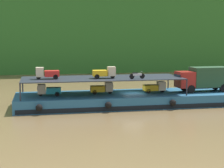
{
  "coord_description": "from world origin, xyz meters",
  "views": [
    {
      "loc": [
        -11.31,
        -43.75,
        8.4
      ],
      "look_at": [
        -2.61,
        0.0,
        2.7
      ],
      "focal_mm": 59.21,
      "sensor_mm": 36.0,
      "label": 1
    }
  ],
  "objects_px": {
    "covered_lorry": "(204,78)",
    "motorcycle_upper_port": "(137,75)",
    "mini_truck_lower_mid": "(155,87)",
    "mini_truck_upper_stern": "(47,73)",
    "cargo_barge": "(133,99)",
    "mini_truck_lower_stern": "(49,90)",
    "mini_truck_lower_aft": "(102,88)",
    "mini_truck_upper_mid": "(105,73)"
  },
  "relations": [
    {
      "from": "covered_lorry",
      "to": "mini_truck_lower_mid",
      "type": "relative_size",
      "value": 2.88
    },
    {
      "from": "mini_truck_upper_stern",
      "to": "mini_truck_upper_mid",
      "type": "bearing_deg",
      "value": -5.13
    },
    {
      "from": "covered_lorry",
      "to": "mini_truck_upper_mid",
      "type": "height_order",
      "value": "mini_truck_upper_mid"
    },
    {
      "from": "mini_truck_lower_stern",
      "to": "motorcycle_upper_port",
      "type": "bearing_deg",
      "value": -10.11
    },
    {
      "from": "cargo_barge",
      "to": "mini_truck_lower_mid",
      "type": "height_order",
      "value": "mini_truck_lower_mid"
    },
    {
      "from": "mini_truck_lower_stern",
      "to": "mini_truck_upper_mid",
      "type": "xyz_separation_m",
      "value": [
        6.57,
        -0.54,
        2.0
      ]
    },
    {
      "from": "cargo_barge",
      "to": "mini_truck_lower_mid",
      "type": "relative_size",
      "value": 10.35
    },
    {
      "from": "covered_lorry",
      "to": "mini_truck_upper_stern",
      "type": "bearing_deg",
      "value": 179.32
    },
    {
      "from": "mini_truck_lower_mid",
      "to": "motorcycle_upper_port",
      "type": "relative_size",
      "value": 1.45
    },
    {
      "from": "covered_lorry",
      "to": "mini_truck_lower_mid",
      "type": "xyz_separation_m",
      "value": [
        -6.44,
        0.21,
        -1.0
      ]
    },
    {
      "from": "mini_truck_upper_stern",
      "to": "motorcycle_upper_port",
      "type": "height_order",
      "value": "mini_truck_upper_stern"
    },
    {
      "from": "mini_truck_lower_mid",
      "to": "mini_truck_upper_stern",
      "type": "distance_m",
      "value": 13.36
    },
    {
      "from": "cargo_barge",
      "to": "mini_truck_upper_stern",
      "type": "distance_m",
      "value": 10.95
    },
    {
      "from": "cargo_barge",
      "to": "mini_truck_lower_mid",
      "type": "bearing_deg",
      "value": -1.56
    },
    {
      "from": "mini_truck_lower_mid",
      "to": "mini_truck_upper_mid",
      "type": "xyz_separation_m",
      "value": [
        -6.46,
        -0.58,
        2.0
      ]
    },
    {
      "from": "covered_lorry",
      "to": "mini_truck_lower_mid",
      "type": "height_order",
      "value": "covered_lorry"
    },
    {
      "from": "mini_truck_upper_stern",
      "to": "motorcycle_upper_port",
      "type": "xyz_separation_m",
      "value": [
        10.39,
        -1.88,
        -0.26
      ]
    },
    {
      "from": "covered_lorry",
      "to": "mini_truck_lower_stern",
      "type": "xyz_separation_m",
      "value": [
        -19.47,
        0.17,
        -1.0
      ]
    },
    {
      "from": "covered_lorry",
      "to": "mini_truck_upper_stern",
      "type": "xyz_separation_m",
      "value": [
        -19.64,
        0.23,
        1.0
      ]
    },
    {
      "from": "mini_truck_upper_mid",
      "to": "mini_truck_lower_aft",
      "type": "bearing_deg",
      "value": 99.8
    },
    {
      "from": "covered_lorry",
      "to": "mini_truck_lower_aft",
      "type": "distance_m",
      "value": 13.11
    },
    {
      "from": "covered_lorry",
      "to": "mini_truck_lower_mid",
      "type": "distance_m",
      "value": 6.52
    },
    {
      "from": "covered_lorry",
      "to": "motorcycle_upper_port",
      "type": "height_order",
      "value": "covered_lorry"
    },
    {
      "from": "mini_truck_lower_mid",
      "to": "mini_truck_upper_mid",
      "type": "bearing_deg",
      "value": -174.85
    },
    {
      "from": "cargo_barge",
      "to": "mini_truck_lower_stern",
      "type": "xyz_separation_m",
      "value": [
        -10.22,
        -0.11,
        1.44
      ]
    },
    {
      "from": "motorcycle_upper_port",
      "to": "mini_truck_upper_stern",
      "type": "bearing_deg",
      "value": 169.73
    },
    {
      "from": "covered_lorry",
      "to": "mini_truck_lower_mid",
      "type": "bearing_deg",
      "value": 178.14
    },
    {
      "from": "cargo_barge",
      "to": "covered_lorry",
      "type": "distance_m",
      "value": 9.57
    },
    {
      "from": "motorcycle_upper_port",
      "to": "mini_truck_lower_stern",
      "type": "bearing_deg",
      "value": 169.89
    },
    {
      "from": "mini_truck_upper_stern",
      "to": "motorcycle_upper_port",
      "type": "relative_size",
      "value": 1.45
    },
    {
      "from": "mini_truck_upper_mid",
      "to": "mini_truck_lower_mid",
      "type": "bearing_deg",
      "value": 5.15
    },
    {
      "from": "mini_truck_lower_stern",
      "to": "mini_truck_lower_aft",
      "type": "bearing_deg",
      "value": 3.31
    },
    {
      "from": "covered_lorry",
      "to": "mini_truck_lower_aft",
      "type": "bearing_deg",
      "value": 177.62
    },
    {
      "from": "mini_truck_lower_mid",
      "to": "motorcycle_upper_port",
      "type": "bearing_deg",
      "value": -146.51
    },
    {
      "from": "cargo_barge",
      "to": "mini_truck_lower_aft",
      "type": "relative_size",
      "value": 10.25
    },
    {
      "from": "covered_lorry",
      "to": "mini_truck_lower_stern",
      "type": "distance_m",
      "value": 19.5
    },
    {
      "from": "cargo_barge",
      "to": "mini_truck_upper_stern",
      "type": "xyz_separation_m",
      "value": [
        -10.39,
        -0.05,
        3.44
      ]
    },
    {
      "from": "mini_truck_lower_mid",
      "to": "mini_truck_upper_stern",
      "type": "height_order",
      "value": "mini_truck_upper_stern"
    },
    {
      "from": "cargo_barge",
      "to": "mini_truck_lower_aft",
      "type": "height_order",
      "value": "mini_truck_lower_aft"
    },
    {
      "from": "mini_truck_lower_stern",
      "to": "mini_truck_lower_mid",
      "type": "distance_m",
      "value": 13.04
    },
    {
      "from": "mini_truck_lower_stern",
      "to": "motorcycle_upper_port",
      "type": "xyz_separation_m",
      "value": [
        10.22,
        -1.82,
        1.74
      ]
    },
    {
      "from": "cargo_barge",
      "to": "mini_truck_lower_mid",
      "type": "distance_m",
      "value": 3.16
    }
  ]
}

